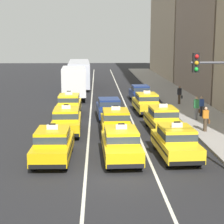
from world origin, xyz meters
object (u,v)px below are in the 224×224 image
(taxi_center_second, at_px, (116,122))
(sedan_right_fourth, at_px, (140,93))
(pedestrian_trailing, at_px, (196,108))
(sedan_center_third, at_px, (109,108))
(pedestrian_near_crosswalk, at_px, (206,119))
(taxi_left_nearest, at_px, (53,144))
(taxi_left_second, at_px, (67,120))
(pedestrian_far_corner, at_px, (202,106))
(taxi_right_nearest, at_px, (176,141))
(taxi_center_nearest, at_px, (121,144))
(taxi_right_second, at_px, (163,119))
(taxi_left_third, at_px, (69,104))
(pedestrian_by_storefront, at_px, (179,95))
(box_truck_left_fourth, at_px, (74,82))
(taxi_right_third, at_px, (146,103))
(bus_left_fifth, at_px, (79,73))

(taxi_center_second, xyz_separation_m, sedan_right_fourth, (3.08, 13.40, -0.03))
(taxi_center_second, xyz_separation_m, pedestrian_trailing, (6.21, 3.85, 0.14))
(taxi_center_second, distance_m, sedan_center_third, 5.22)
(pedestrian_near_crosswalk, height_order, pedestrian_trailing, pedestrian_trailing)
(taxi_left_nearest, bearing_deg, pedestrian_near_crosswalk, 29.80)
(sedan_center_third, bearing_deg, sedan_right_fourth, 67.84)
(taxi_left_second, distance_m, pedestrian_far_corner, 11.09)
(taxi_right_nearest, xyz_separation_m, pedestrian_trailing, (3.31, 8.77, 0.14))
(taxi_center_nearest, height_order, sedan_right_fourth, taxi_center_nearest)
(taxi_left_second, relative_size, taxi_right_nearest, 0.99)
(taxi_right_second, bearing_deg, taxi_right_nearest, -92.74)
(taxi_left_third, relative_size, pedestrian_trailing, 2.64)
(pedestrian_by_storefront, bearing_deg, taxi_center_nearest, -111.74)
(box_truck_left_fourth, relative_size, taxi_center_second, 1.54)
(taxi_right_nearest, relative_size, taxi_right_second, 1.00)
(taxi_left_nearest, relative_size, taxi_right_nearest, 0.99)
(taxi_right_nearest, relative_size, pedestrian_trailing, 2.69)
(taxi_left_nearest, height_order, pedestrian_far_corner, taxi_left_nearest)
(sedan_center_third, relative_size, pedestrian_far_corner, 2.84)
(taxi_right_nearest, height_order, pedestrian_far_corner, taxi_right_nearest)
(taxi_right_third, height_order, pedestrian_near_crosswalk, taxi_right_third)
(taxi_left_second, height_order, bus_left_fifth, bus_left_fifth)
(taxi_left_nearest, relative_size, sedan_right_fourth, 1.05)
(taxi_left_second, bearing_deg, taxi_right_third, 48.07)
(taxi_right_third, xyz_separation_m, pedestrian_near_crosswalk, (2.95, -7.16, 0.08))
(box_truck_left_fourth, xyz_separation_m, taxi_center_nearest, (3.52, -20.47, -0.90))
(box_truck_left_fourth, xyz_separation_m, bus_left_fifth, (0.07, 9.90, 0.04))
(pedestrian_by_storefront, distance_m, pedestrian_far_corner, 5.73)
(taxi_left_third, bearing_deg, pedestrian_near_crosswalk, -35.84)
(sedan_center_third, distance_m, taxi_right_nearest, 10.61)
(taxi_center_nearest, distance_m, taxi_center_second, 5.22)
(taxi_left_third, bearing_deg, pedestrian_trailing, -17.59)
(pedestrian_trailing, bearing_deg, pedestrian_far_corner, 59.76)
(sedan_center_third, distance_m, taxi_right_second, 5.55)
(taxi_right_second, distance_m, pedestrian_near_crosswalk, 2.78)
(taxi_right_second, bearing_deg, taxi_left_third, 137.50)
(taxi_center_second, bearing_deg, pedestrian_far_corner, 36.35)
(bus_left_fifth, height_order, sedan_center_third, bus_left_fifth)
(pedestrian_near_crosswalk, bearing_deg, taxi_left_third, 144.16)
(bus_left_fifth, distance_m, sedan_center_third, 20.21)
(taxi_center_nearest, xyz_separation_m, pedestrian_by_storefront, (6.39, 16.03, 0.10))
(taxi_center_nearest, distance_m, taxi_right_nearest, 2.89)
(taxi_left_nearest, height_order, taxi_left_second, same)
(taxi_left_third, relative_size, box_truck_left_fourth, 0.65)
(box_truck_left_fourth, xyz_separation_m, sedan_center_third, (3.24, -10.04, -0.93))
(pedestrian_by_storefront, bearing_deg, taxi_right_nearest, -102.60)
(taxi_right_nearest, bearing_deg, taxi_right_second, 87.26)
(taxi_center_nearest, relative_size, sedan_center_third, 1.05)
(pedestrian_near_crosswalk, bearing_deg, bus_left_fifth, 110.43)
(taxi_left_second, distance_m, taxi_center_second, 3.23)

